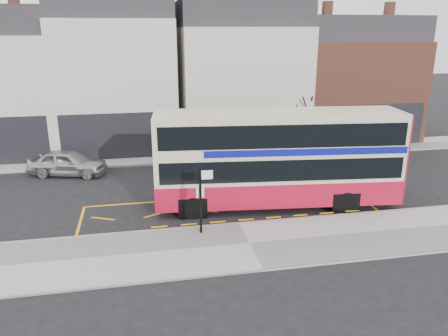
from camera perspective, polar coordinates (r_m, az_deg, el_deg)
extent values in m
plane|color=black|center=(19.97, 1.69, -7.13)|extent=(120.00, 120.00, 0.00)
cube|color=#A3A19B|center=(17.94, 3.33, -9.94)|extent=(40.00, 4.00, 0.15)
cube|color=gray|center=(19.61, 1.93, -7.38)|extent=(40.00, 0.15, 0.15)
cube|color=#A3A19B|center=(30.12, -2.90, 1.68)|extent=(50.00, 3.00, 0.15)
cube|color=beige|center=(34.29, -27.26, 8.44)|extent=(8.00, 8.00, 8.00)
cube|color=beige|center=(32.93, -13.73, 10.45)|extent=(8.00, 8.00, 9.00)
cube|color=#28262B|center=(32.73, -14.46, 19.86)|extent=(8.00, 7.20, 1.80)
cube|color=black|center=(29.52, -13.60, 3.93)|extent=(7.36, 0.06, 3.20)
cube|color=black|center=(29.58, -13.57, 3.56)|extent=(5.60, 0.04, 2.00)
cube|color=beige|center=(33.78, 1.98, 10.68)|extent=(9.00, 8.00, 8.50)
cube|color=#28262B|center=(33.54, 2.08, 19.45)|extent=(9.00, 7.20, 1.80)
cube|color=#126635|center=(30.43, 3.61, 4.80)|extent=(8.28, 0.06, 3.20)
cube|color=black|center=(30.49, 3.59, 4.44)|extent=(6.30, 0.04, 2.00)
cube|color=brown|center=(36.91, 15.93, 9.85)|extent=(9.00, 8.00, 7.50)
cube|color=#28262B|center=(36.61, 16.57, 17.06)|extent=(9.00, 7.20, 1.80)
cube|color=brown|center=(34.58, 13.34, 19.46)|extent=(0.60, 0.60, 1.20)
cube|color=brown|center=(36.84, 20.78, 18.70)|extent=(0.60, 0.60, 1.20)
cube|color=black|center=(33.80, 18.61, 5.22)|extent=(8.28, 0.06, 3.20)
cube|color=black|center=(33.86, 18.56, 4.89)|extent=(6.30, 0.04, 2.00)
cube|color=beige|center=(21.16, 7.04, 1.50)|extent=(11.92, 3.85, 4.31)
cube|color=#A80D29|center=(21.65, 6.88, -2.49)|extent=(11.97, 3.89, 1.17)
cube|color=#A80D29|center=(23.09, 21.36, 1.78)|extent=(0.34, 2.69, 4.31)
cube|color=black|center=(21.24, 7.01, 0.75)|extent=(11.46, 3.86, 1.01)
cube|color=black|center=(20.83, 7.17, 4.95)|extent=(11.46, 3.86, 1.06)
cube|color=#0C0E86|center=(21.26, 9.90, 3.01)|extent=(9.60, 3.66, 0.32)
cube|color=black|center=(20.91, -8.86, -0.38)|extent=(0.31, 2.44, 1.70)
cube|color=black|center=(20.42, -9.11, 4.60)|extent=(0.31, 2.44, 1.06)
cube|color=black|center=(20.62, -8.97, 2.30)|extent=(0.24, 1.86, 0.37)
cube|color=beige|center=(20.67, 7.25, 7.11)|extent=(11.91, 3.74, 0.13)
cylinder|color=black|center=(20.23, -4.09, -5.18)|extent=(1.09, 0.41, 1.06)
cylinder|color=black|center=(22.48, -4.22, -2.78)|extent=(1.09, 0.41, 1.06)
cylinder|color=black|center=(21.57, 15.58, -4.33)|extent=(1.09, 0.41, 1.06)
cylinder|color=black|center=(23.69, 13.58, -2.16)|extent=(1.09, 0.41, 1.06)
cube|color=black|center=(18.16, -3.09, -4.35)|extent=(0.10, 0.10, 2.85)
cube|color=white|center=(17.79, -2.24, -0.88)|extent=(0.51, 0.05, 0.42)
cube|color=white|center=(18.07, -3.13, -3.16)|extent=(0.33, 0.04, 0.48)
imported|color=#AAA9AE|center=(27.65, -19.75, 0.67)|extent=(4.85, 2.95, 1.54)
imported|color=#45484D|center=(28.33, -3.24, 2.02)|extent=(4.50, 1.74, 1.46)
imported|color=silver|center=(29.98, 8.10, 2.82)|extent=(5.63, 3.33, 1.53)
cylinder|color=#2F2215|center=(32.06, 9.81, 4.02)|extent=(0.24, 0.24, 1.86)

